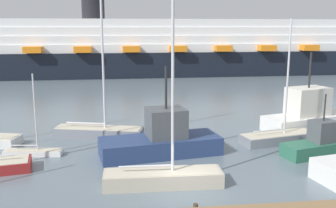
{
  "coord_description": "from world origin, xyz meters",
  "views": [
    {
      "loc": [
        -3.2,
        -18.87,
        8.95
      ],
      "look_at": [
        0.0,
        9.64,
        3.1
      ],
      "focal_mm": 40.46,
      "sensor_mm": 36.0,
      "label": 1
    }
  ],
  "objects_px": {
    "sailboat_1": "(99,131)",
    "sailboat_5": "(163,176)",
    "sailboat_6": "(33,151)",
    "fishing_boat_2": "(320,144)",
    "sailboat_4": "(279,136)",
    "channel_buoy_1": "(177,122)",
    "cruise_ship": "(172,50)",
    "fishing_boat_0": "(309,114)",
    "fishing_boat_3": "(162,139)"
  },
  "relations": [
    {
      "from": "sailboat_5",
      "to": "fishing_boat_3",
      "type": "xyz_separation_m",
      "value": [
        0.45,
        5.43,
        0.51
      ]
    },
    {
      "from": "sailboat_1",
      "to": "fishing_boat_0",
      "type": "relative_size",
      "value": 1.36
    },
    {
      "from": "sailboat_5",
      "to": "fishing_boat_2",
      "type": "distance_m",
      "value": 12.28
    },
    {
      "from": "fishing_boat_0",
      "to": "fishing_boat_2",
      "type": "relative_size",
      "value": 1.62
    },
    {
      "from": "cruise_ship",
      "to": "channel_buoy_1",
      "type": "bearing_deg",
      "value": -97.73
    },
    {
      "from": "sailboat_1",
      "to": "sailboat_5",
      "type": "xyz_separation_m",
      "value": [
        4.32,
        -10.01,
        -0.05
      ]
    },
    {
      "from": "cruise_ship",
      "to": "fishing_boat_0",
      "type": "bearing_deg",
      "value": -81.34
    },
    {
      "from": "sailboat_5",
      "to": "channel_buoy_1",
      "type": "bearing_deg",
      "value": 79.72
    },
    {
      "from": "sailboat_4",
      "to": "sailboat_5",
      "type": "height_order",
      "value": "sailboat_5"
    },
    {
      "from": "fishing_boat_0",
      "to": "sailboat_5",
      "type": "bearing_deg",
      "value": 21.18
    },
    {
      "from": "fishing_boat_0",
      "to": "cruise_ship",
      "type": "distance_m",
      "value": 41.78
    },
    {
      "from": "channel_buoy_1",
      "to": "sailboat_5",
      "type": "bearing_deg",
      "value": -101.01
    },
    {
      "from": "sailboat_4",
      "to": "sailboat_1",
      "type": "bearing_deg",
      "value": 156.05
    },
    {
      "from": "channel_buoy_1",
      "to": "cruise_ship",
      "type": "distance_m",
      "value": 38.86
    },
    {
      "from": "fishing_boat_0",
      "to": "channel_buoy_1",
      "type": "bearing_deg",
      "value": -29.31
    },
    {
      "from": "sailboat_5",
      "to": "channel_buoy_1",
      "type": "distance_m",
      "value": 13.82
    },
    {
      "from": "sailboat_4",
      "to": "fishing_boat_0",
      "type": "xyz_separation_m",
      "value": [
        4.3,
        3.7,
        0.86
      ]
    },
    {
      "from": "sailboat_4",
      "to": "fishing_boat_2",
      "type": "distance_m",
      "value": 3.58
    },
    {
      "from": "sailboat_1",
      "to": "sailboat_5",
      "type": "distance_m",
      "value": 10.9
    },
    {
      "from": "fishing_boat_3",
      "to": "fishing_boat_2",
      "type": "bearing_deg",
      "value": -16.9
    },
    {
      "from": "fishing_boat_0",
      "to": "sailboat_6",
      "type": "bearing_deg",
      "value": -4.93
    },
    {
      "from": "sailboat_6",
      "to": "fishing_boat_0",
      "type": "distance_m",
      "value": 23.32
    },
    {
      "from": "fishing_boat_0",
      "to": "fishing_boat_3",
      "type": "relative_size",
      "value": 1.04
    },
    {
      "from": "sailboat_1",
      "to": "sailboat_5",
      "type": "bearing_deg",
      "value": -53.06
    },
    {
      "from": "fishing_boat_0",
      "to": "fishing_boat_3",
      "type": "height_order",
      "value": "fishing_boat_0"
    },
    {
      "from": "sailboat_5",
      "to": "cruise_ship",
      "type": "bearing_deg",
      "value": 83.16
    },
    {
      "from": "fishing_boat_2",
      "to": "sailboat_5",
      "type": "bearing_deg",
      "value": -175.93
    },
    {
      "from": "sailboat_4",
      "to": "sailboat_5",
      "type": "bearing_deg",
      "value": -156.67
    },
    {
      "from": "sailboat_6",
      "to": "sailboat_5",
      "type": "bearing_deg",
      "value": -29.62
    },
    {
      "from": "sailboat_4",
      "to": "cruise_ship",
      "type": "height_order",
      "value": "cruise_ship"
    },
    {
      "from": "sailboat_5",
      "to": "cruise_ship",
      "type": "height_order",
      "value": "cruise_ship"
    },
    {
      "from": "sailboat_5",
      "to": "fishing_boat_2",
      "type": "relative_size",
      "value": 1.93
    },
    {
      "from": "sailboat_6",
      "to": "channel_buoy_1",
      "type": "bearing_deg",
      "value": 39.15
    },
    {
      "from": "sailboat_5",
      "to": "fishing_boat_3",
      "type": "bearing_deg",
      "value": 86.04
    },
    {
      "from": "sailboat_5",
      "to": "cruise_ship",
      "type": "relative_size",
      "value": 0.13
    },
    {
      "from": "sailboat_6",
      "to": "fishing_boat_0",
      "type": "height_order",
      "value": "fishing_boat_0"
    },
    {
      "from": "sailboat_4",
      "to": "sailboat_6",
      "type": "bearing_deg",
      "value": 170.07
    },
    {
      "from": "sailboat_1",
      "to": "sailboat_4",
      "type": "xyz_separation_m",
      "value": [
        14.19,
        -2.77,
        -0.16
      ]
    },
    {
      "from": "cruise_ship",
      "to": "sailboat_5",
      "type": "bearing_deg",
      "value": -98.96
    },
    {
      "from": "sailboat_4",
      "to": "channel_buoy_1",
      "type": "height_order",
      "value": "sailboat_4"
    },
    {
      "from": "sailboat_4",
      "to": "sailboat_6",
      "type": "distance_m",
      "value": 18.56
    },
    {
      "from": "sailboat_1",
      "to": "fishing_boat_3",
      "type": "relative_size",
      "value": 1.41
    },
    {
      "from": "sailboat_1",
      "to": "fishing_boat_3",
      "type": "bearing_deg",
      "value": -30.24
    },
    {
      "from": "fishing_boat_3",
      "to": "sailboat_6",
      "type": "bearing_deg",
      "value": 164.68
    },
    {
      "from": "sailboat_5",
      "to": "sailboat_6",
      "type": "distance_m",
      "value": 10.7
    },
    {
      "from": "sailboat_6",
      "to": "channel_buoy_1",
      "type": "distance_m",
      "value": 13.44
    },
    {
      "from": "sailboat_4",
      "to": "channel_buoy_1",
      "type": "relative_size",
      "value": 6.88
    },
    {
      "from": "sailboat_4",
      "to": "fishing_boat_3",
      "type": "bearing_deg",
      "value": 177.92
    },
    {
      "from": "sailboat_5",
      "to": "channel_buoy_1",
      "type": "relative_size",
      "value": 7.91
    },
    {
      "from": "sailboat_1",
      "to": "fishing_boat_0",
      "type": "height_order",
      "value": "sailboat_1"
    }
  ]
}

